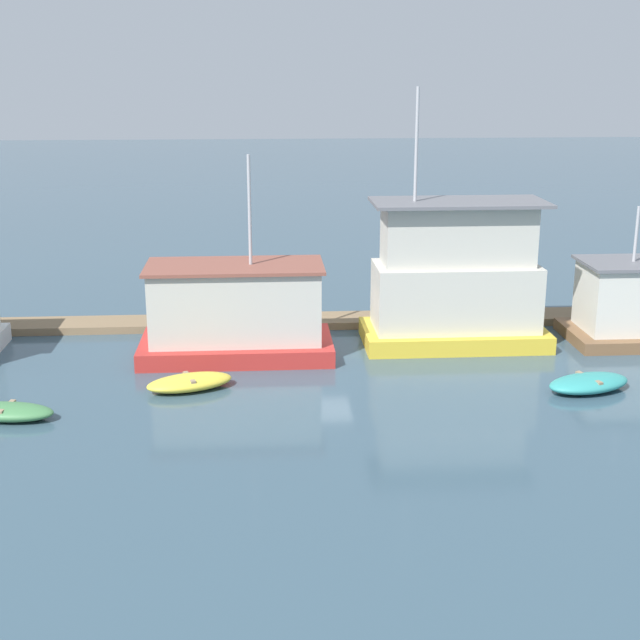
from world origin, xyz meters
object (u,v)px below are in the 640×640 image
Objects in this scene: dinghy_yellow at (190,382)px; dinghy_teal at (589,383)px; houseboat_yellow at (456,282)px; dinghy_green at (7,412)px; houseboat_red at (236,313)px.

dinghy_teal is at bearing -4.44° from dinghy_yellow.
houseboat_yellow is 6.72m from dinghy_teal.
dinghy_yellow is (5.31, 2.21, 0.01)m from dinghy_green.
dinghy_green is at bearing -157.40° from dinghy_yellow.
houseboat_red is at bearing 67.42° from dinghy_yellow.
houseboat_yellow is 3.07× the size of dinghy_yellow.
houseboat_red is 12.55m from dinghy_teal.
dinghy_yellow is at bearing 175.56° from dinghy_teal.
houseboat_red is 2.40× the size of dinghy_green.
dinghy_green is at bearing -139.68° from houseboat_red.
houseboat_yellow is 10.92m from dinghy_yellow.
houseboat_red is 2.27× the size of dinghy_teal.
houseboat_yellow is (8.28, 0.86, 0.83)m from houseboat_red.
houseboat_red is at bearing 158.53° from dinghy_teal.
dinghy_teal is at bearing 3.71° from dinghy_green.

